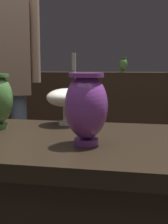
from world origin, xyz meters
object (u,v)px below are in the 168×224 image
object	(u,v)px
vase_right_accent	(66,99)
shelf_vase_center	(123,64)
visitor_near_left	(7,70)
shelf_vase_left	(74,63)
vase_centerpiece	(86,106)
shelf_vase_far_left	(28,65)

from	to	relation	value
vase_right_accent	shelf_vase_center	distance (m)	1.92
shelf_vase_center	visitor_near_left	bearing A→B (deg)	-121.79
shelf_vase_left	vase_right_accent	bearing A→B (deg)	-78.13
shelf_vase_center	visitor_near_left	xyz separation A→B (m)	(-0.73, -1.18, -0.05)
vase_centerpiece	shelf_vase_far_left	size ratio (longest dim) A/B	0.94
vase_centerpiece	vase_right_accent	distance (m)	0.35
shelf_vase_far_left	visitor_near_left	size ratio (longest dim) A/B	0.14
vase_centerpiece	vase_right_accent	bearing A→B (deg)	114.57
shelf_vase_center	shelf_vase_far_left	size ratio (longest dim) A/B	0.63
shelf_vase_center	shelf_vase_far_left	bearing A→B (deg)	178.18
vase_right_accent	shelf_vase_far_left	world-z (taller)	shelf_vase_far_left
vase_centerpiece	shelf_vase_far_left	bearing A→B (deg)	115.29
vase_centerpiece	shelf_vase_left	distance (m)	2.32
shelf_vase_far_left	visitor_near_left	world-z (taller)	visitor_near_left
shelf_vase_left	visitor_near_left	bearing A→B (deg)	-100.01
vase_centerpiece	shelf_vase_center	xyz separation A→B (m)	(-0.03, 2.23, 0.15)
shelf_vase_far_left	visitor_near_left	bearing A→B (deg)	-75.62
vase_right_accent	shelf_vase_far_left	bearing A→B (deg)	115.41
shelf_vase_center	shelf_vase_left	world-z (taller)	shelf_vase_left
visitor_near_left	vase_right_accent	bearing A→B (deg)	105.44
shelf_vase_far_left	shelf_vase_left	bearing A→B (deg)	-2.49
shelf_vase_far_left	vase_right_accent	bearing A→B (deg)	-64.59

